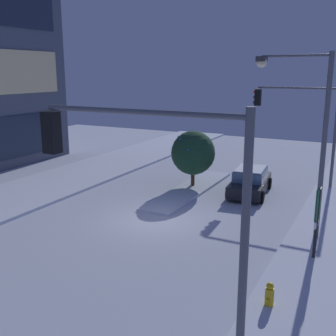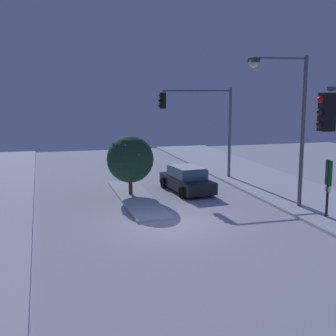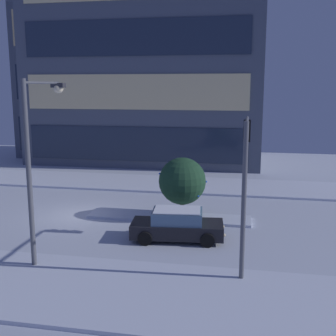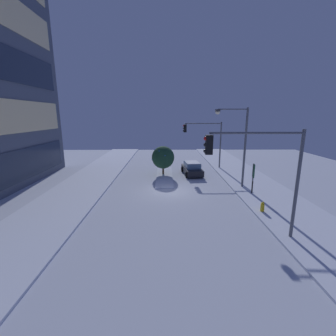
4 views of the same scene
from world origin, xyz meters
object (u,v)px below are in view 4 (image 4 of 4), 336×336
Objects in this scene: fire_hydrant at (262,208)px; traffic_light_corner_near_right at (205,136)px; street_lamp_arched at (237,137)px; decorated_tree_median at (163,157)px; car_near at (192,169)px; parking_info_sign at (253,176)px; traffic_light_corner_near_left at (261,164)px.

traffic_light_corner_near_right is at bearing 7.29° from fire_hydrant.
street_lamp_arched is 2.21× the size of decorated_tree_median.
car_near reaches higher than fire_hydrant.
traffic_light_corner_near_right is (3.11, -1.98, 3.53)m from car_near.
traffic_light_corner_near_right is at bearing -57.61° from decorated_tree_median.
parking_info_sign is (-2.06, -1.02, -3.17)m from street_lamp_arched.
traffic_light_corner_near_left is 5.58m from fire_hydrant.
car_near is 11.65m from fire_hydrant.
fire_hydrant is at bearing 86.97° from parking_info_sign.
fire_hydrant is at bearing -166.98° from car_near.
traffic_light_corner_near_right is 0.80× the size of street_lamp_arched.
decorated_tree_median is (-3.41, 5.37, -2.14)m from traffic_light_corner_near_right.
traffic_light_corner_near_right is 8.35m from street_lamp_arched.
car_near is 8.49m from parking_info_sign.
fire_hydrant is at bearing 96.57° from street_lamp_arched.
fire_hydrant is 0.31× the size of parking_info_sign.
fire_hydrant is at bearing -146.20° from decorated_tree_median.
traffic_light_corner_near_right is at bearing -38.37° from car_near.
car_near is 5.10m from traffic_light_corner_near_right.
traffic_light_corner_near_left is 7.23× the size of fire_hydrant.
decorated_tree_median is at bearing 32.39° from traffic_light_corner_near_right.
car_near is 1.34× the size of decorated_tree_median.
traffic_light_corner_near_left is 8.22m from parking_info_sign.
parking_info_sign is (7.36, -2.59, -2.60)m from traffic_light_corner_near_left.
parking_info_sign is at bearing -109.37° from traffic_light_corner_near_left.
decorated_tree_median is (14.20, 5.28, -2.23)m from traffic_light_corner_near_left.
decorated_tree_median is (6.84, 7.87, 0.36)m from parking_info_sign.
parking_info_sign is (-7.14, -4.47, 1.03)m from car_near.
traffic_light_corner_near_right reaches higher than car_near.
car_near is 0.76× the size of traffic_light_corner_near_right.
decorated_tree_median is (10.72, 7.18, 1.69)m from fire_hydrant.
street_lamp_arched is at bearing -56.65° from parking_info_sign.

